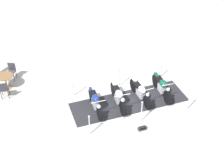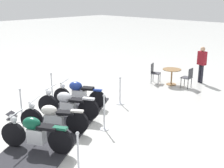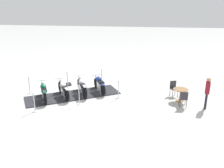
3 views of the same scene
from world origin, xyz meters
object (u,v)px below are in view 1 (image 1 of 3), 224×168
at_px(motorcycle_navy, 95,102).
at_px(stanchion_left_mid, 119,79).
at_px(motorcycle_cream, 141,92).
at_px(stanchion_right_front, 90,128).
at_px(stanchion_right_rear, 188,103).
at_px(cafe_chair_across_table, 11,70).
at_px(motorcycle_forest, 162,87).
at_px(cafe_chair_near_table, 4,89).
at_px(stanchion_left_rear, 161,72).
at_px(stanchion_left_front, 74,90).
at_px(info_placard, 142,128).
at_px(cafe_table, 5,79).
at_px(motorcycle_chrome, 118,97).
at_px(stanchion_right_mid, 141,115).

height_order(motorcycle_navy, stanchion_left_mid, stanchion_left_mid).
bearing_deg(motorcycle_cream, stanchion_right_front, -68.27).
bearing_deg(stanchion_right_rear, motorcycle_navy, -77.50).
bearing_deg(cafe_chair_across_table, motorcycle_forest, 86.40).
xyz_separation_m(stanchion_left_mid, cafe_chair_near_table, (2.03, -5.31, 0.11)).
height_order(stanchion_left_rear, cafe_chair_across_table, stanchion_left_rear).
relative_size(stanchion_left_mid, stanchion_left_front, 1.08).
bearing_deg(info_placard, cafe_table, -43.84).
relative_size(motorcycle_chrome, motorcycle_forest, 1.05).
relative_size(motorcycle_navy, stanchion_right_front, 1.73).
bearing_deg(stanchion_left_front, cafe_chair_near_table, -76.19).
bearing_deg(stanchion_left_mid, stanchion_left_front, -59.07).
bearing_deg(cafe_table, info_placard, 77.09).
bearing_deg(stanchion_right_mid, motorcycle_navy, -97.67).
bearing_deg(motorcycle_chrome, stanchion_left_mid, 161.92).
relative_size(motorcycle_chrome, cafe_table, 2.38).
distance_m(info_placard, cafe_chair_near_table, 6.94).
height_order(motorcycle_navy, info_placard, motorcycle_navy).
bearing_deg(stanchion_left_front, stanchion_left_mid, 120.93).
bearing_deg(info_placard, stanchion_right_mid, -107.59).
height_order(stanchion_left_rear, cafe_table, stanchion_left_rear).
relative_size(stanchion_right_mid, cafe_table, 1.35).
xyz_separation_m(stanchion_left_mid, stanchion_right_mid, (2.41, 1.44, -0.07)).
relative_size(stanchion_right_mid, info_placard, 2.53).
distance_m(motorcycle_chrome, stanchion_right_mid, 1.50).
bearing_deg(motorcycle_chrome, cafe_table, -119.72).
distance_m(motorcycle_cream, cafe_chair_near_table, 6.63).
xyz_separation_m(motorcycle_cream, info_placard, (1.98, 0.34, -0.44)).
relative_size(stanchion_right_rear, info_placard, 2.41).
bearing_deg(stanchion_left_mid, cafe_chair_across_table, -85.51).
height_order(motorcycle_navy, motorcycle_forest, motorcycle_forest).
bearing_deg(motorcycle_chrome, stanchion_right_mid, 26.23).
distance_m(stanchion_left_mid, stanchion_right_mid, 2.81).
bearing_deg(stanchion_left_mid, motorcycle_cream, 52.68).
bearing_deg(stanchion_left_front, cafe_table, -89.40).
xyz_separation_m(stanchion_right_rear, cafe_chair_near_table, (0.85, -8.80, 0.17)).
distance_m(stanchion_right_rear, cafe_chair_across_table, 9.20).
bearing_deg(motorcycle_forest, stanchion_left_rear, 157.75).
bearing_deg(motorcycle_navy, motorcycle_cream, 91.93).
relative_size(stanchion_right_front, cafe_chair_near_table, 1.14).
bearing_deg(motorcycle_navy, stanchion_left_mid, 131.82).
height_order(stanchion_right_front, stanchion_right_mid, stanchion_right_mid).
relative_size(stanchion_right_front, stanchion_left_front, 0.99).
bearing_deg(motorcycle_navy, motorcycle_forest, 91.97).
height_order(stanchion_right_mid, cafe_chair_near_table, stanchion_right_mid).
relative_size(info_placard, cafe_table, 0.53).
relative_size(motorcycle_cream, cafe_table, 2.16).
bearing_deg(motorcycle_chrome, stanchion_left_front, -124.50).
bearing_deg(motorcycle_forest, stanchion_right_front, -68.12).
height_order(motorcycle_navy, stanchion_right_rear, stanchion_right_rear).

